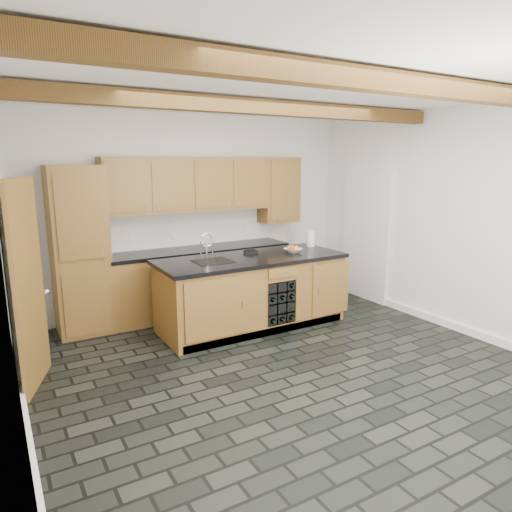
{
  "coord_description": "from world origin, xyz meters",
  "views": [
    {
      "loc": [
        -2.56,
        -3.71,
        2.15
      ],
      "look_at": [
        0.07,
        0.8,
        1.06
      ],
      "focal_mm": 32.0,
      "sensor_mm": 36.0,
      "label": 1
    }
  ],
  "objects_px": {
    "island": "(253,292)",
    "kitchen_scale": "(251,251)",
    "fruit_bowl": "(293,250)",
    "paper_towel": "(311,238)"
  },
  "relations": [
    {
      "from": "island",
      "to": "kitchen_scale",
      "type": "xyz_separation_m",
      "value": [
        0.11,
        0.23,
        0.49
      ]
    },
    {
      "from": "island",
      "to": "fruit_bowl",
      "type": "height_order",
      "value": "fruit_bowl"
    },
    {
      "from": "kitchen_scale",
      "to": "paper_towel",
      "type": "relative_size",
      "value": 0.82
    },
    {
      "from": "island",
      "to": "kitchen_scale",
      "type": "relative_size",
      "value": 12.95
    },
    {
      "from": "kitchen_scale",
      "to": "fruit_bowl",
      "type": "distance_m",
      "value": 0.57
    },
    {
      "from": "island",
      "to": "paper_towel",
      "type": "relative_size",
      "value": 10.64
    },
    {
      "from": "island",
      "to": "kitchen_scale",
      "type": "distance_m",
      "value": 0.55
    },
    {
      "from": "island",
      "to": "fruit_bowl",
      "type": "xyz_separation_m",
      "value": [
        0.62,
        -0.02,
        0.49
      ]
    },
    {
      "from": "island",
      "to": "paper_towel",
      "type": "height_order",
      "value": "paper_towel"
    },
    {
      "from": "fruit_bowl",
      "to": "paper_towel",
      "type": "bearing_deg",
      "value": 27.63
    }
  ]
}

